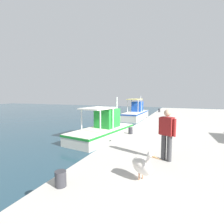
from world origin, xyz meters
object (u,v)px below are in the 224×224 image
at_px(fishing_boat_third, 136,113).
at_px(mooring_bollard_third, 131,131).
at_px(fishing_boat_second, 103,129).
at_px(mooring_bollard_second, 61,179).
at_px(fisherman_standing, 167,133).
at_px(mooring_bollard_fourth, 159,110).
at_px(pelican, 142,165).

distance_m(fishing_boat_third, mooring_bollard_third, 11.59).
height_order(fishing_boat_second, mooring_bollard_second, fishing_boat_second).
height_order(fishing_boat_third, fisherman_standing, fishing_boat_third).
relative_size(fisherman_standing, mooring_bollard_second, 4.51).
xyz_separation_m(fishing_boat_third, mooring_bollard_second, (-17.20, -2.56, 0.31)).
distance_m(fishing_boat_second, fishing_boat_third, 9.99).
bearing_deg(mooring_bollard_third, fisherman_standing, -146.83).
bearing_deg(fisherman_standing, mooring_bollard_fourth, 7.74).
height_order(pelican, mooring_bollard_fourth, pelican).
distance_m(pelican, mooring_bollard_third, 5.19).
bearing_deg(fisherman_standing, pelican, 164.76).
relative_size(pelican, mooring_bollard_fourth, 2.05).
height_order(fishing_boat_second, fisherman_standing, fishing_boat_second).
relative_size(fishing_boat_second, mooring_bollard_second, 15.04).
xyz_separation_m(pelican, mooring_bollard_third, (4.89, 1.71, -0.22)).
height_order(pelican, mooring_bollard_second, pelican).
bearing_deg(mooring_bollard_third, mooring_bollard_second, 180.00).
relative_size(mooring_bollard_second, mooring_bollard_third, 1.05).
height_order(fisherman_standing, mooring_bollard_third, fisherman_standing).
height_order(fisherman_standing, mooring_bollard_fourth, fisherman_standing).
bearing_deg(mooring_bollard_second, mooring_bollard_fourth, 0.00).
xyz_separation_m(pelican, fisherman_standing, (1.61, -0.44, 0.51)).
bearing_deg(mooring_bollard_second, fisherman_standing, -39.32).
height_order(pelican, mooring_bollard_third, pelican).
height_order(mooring_bollard_second, mooring_bollard_fourth, mooring_bollard_fourth).
bearing_deg(mooring_bollard_fourth, fisherman_standing, -172.26).
bearing_deg(fishing_boat_third, mooring_bollard_fourth, -64.85).
xyz_separation_m(fishing_boat_second, fisherman_standing, (-4.60, -4.42, 1.09)).
xyz_separation_m(fisherman_standing, mooring_bollard_second, (-2.62, 2.15, -0.73)).
xyz_separation_m(mooring_bollard_third, mooring_bollard_fourth, (12.50, 0.00, 0.04)).
bearing_deg(pelican, mooring_bollard_fourth, 5.61).
xyz_separation_m(fisherman_standing, mooring_bollard_fourth, (15.79, 2.15, -0.70)).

